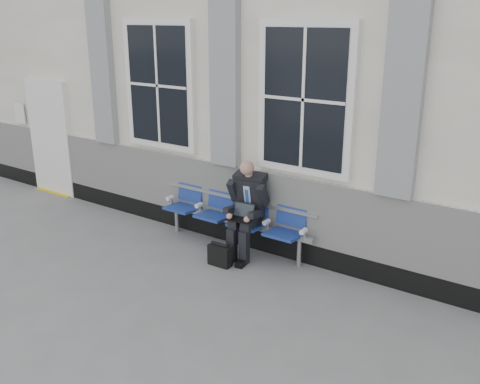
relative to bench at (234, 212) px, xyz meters
The scene contains 5 objects.
ground 1.58m from the bench, 63.11° to the right, with size 70.00×70.00×0.00m, color slate.
station_building 2.80m from the bench, 73.10° to the left, with size 14.40×4.40×4.49m.
bench is the anchor object (origin of this frame).
businessman 0.40m from the bench, 22.63° to the right, with size 0.58×0.78×1.40m.
briefcase 0.76m from the bench, 71.90° to the right, with size 0.33×0.15×0.33m.
Camera 1 is at (3.56, -4.59, 3.26)m, focal length 40.00 mm.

